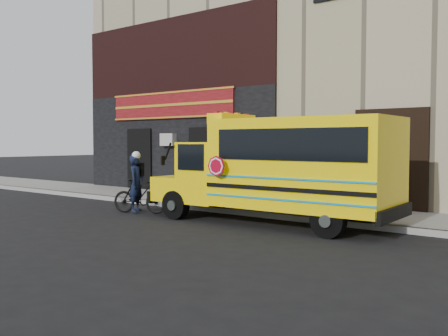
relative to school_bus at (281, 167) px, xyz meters
name	(u,v)px	position (x,y,z in m)	size (l,w,h in m)	color
ground	(165,224)	(-2.43, -1.82, -1.51)	(120.00, 120.00, 0.00)	black
curb	(225,211)	(-2.43, 0.78, -1.43)	(40.00, 0.20, 0.15)	gray
sidewalk	(253,206)	(-2.43, 2.28, -1.43)	(40.00, 3.00, 0.15)	slate
building	(338,48)	(-2.47, 8.63, 4.62)	(20.00, 10.70, 12.00)	tan
school_bus	(281,167)	(0.00, 0.00, 0.00)	(6.94, 2.50, 2.92)	black
sign_pole	(316,166)	(0.51, 0.95, 0.01)	(0.06, 0.24, 2.73)	#454D48
bicycle	(140,196)	(-4.46, -0.82, -0.99)	(0.49, 1.73, 1.04)	black
cyclist	(136,185)	(-4.55, -0.88, -0.65)	(0.63, 0.41, 1.72)	black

